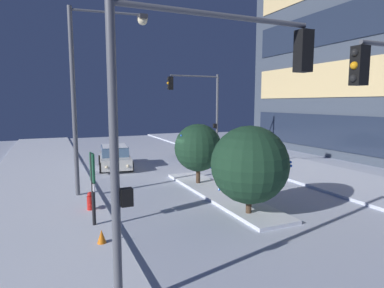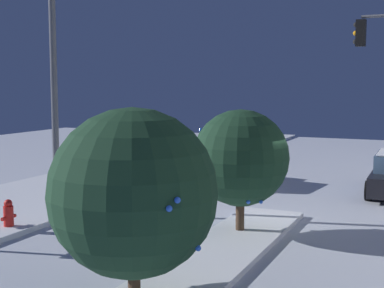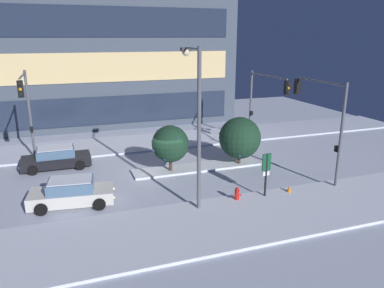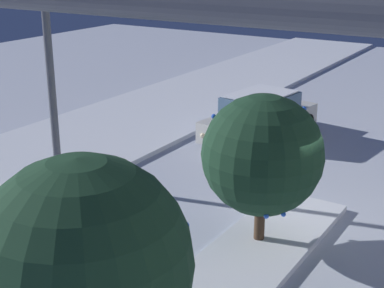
{
  "view_description": "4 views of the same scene",
  "coord_description": "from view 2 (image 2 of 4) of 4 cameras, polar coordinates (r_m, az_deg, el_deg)",
  "views": [
    {
      "loc": [
        15.71,
        -6.94,
        4.29
      ],
      "look_at": [
        1.92,
        -0.85,
        2.37
      ],
      "focal_mm": 30.35,
      "sensor_mm": 36.0,
      "label": 1
    },
    {
      "loc": [
        13.56,
        4.5,
        3.83
      ],
      "look_at": [
        -0.54,
        -1.89,
        2.13
      ],
      "focal_mm": 50.71,
      "sensor_mm": 36.0,
      "label": 2
    },
    {
      "loc": [
        -5.65,
        -22.57,
        8.78
      ],
      "look_at": [
        1.44,
        -2.25,
        2.54
      ],
      "focal_mm": 34.69,
      "sensor_mm": 36.0,
      "label": 3
    },
    {
      "loc": [
        10.46,
        4.5,
        5.89
      ],
      "look_at": [
        0.92,
        -1.5,
        2.0
      ],
      "focal_mm": 53.35,
      "sensor_mm": 36.0,
      "label": 4
    }
  ],
  "objects": [
    {
      "name": "traffic_light_corner_far_right",
      "position": [
        4.05,
        11.18,
        11.64
      ],
      "size": [
        0.32,
        5.73,
        6.03
      ],
      "rotation": [
        0.0,
        0.0,
        -1.57
      ],
      "color": "#565960",
      "rests_on": "ground"
    },
    {
      "name": "ground",
      "position": [
        14.8,
        5.89,
        -8.79
      ],
      "size": [
        52.0,
        52.0,
        0.0
      ],
      "primitive_type": "plane",
      "color": "silver"
    },
    {
      "name": "decorated_tree_left_of_median",
      "position": [
        13.73,
        5.13,
        -1.47
      ],
      "size": [
        2.46,
        2.45,
        3.22
      ],
      "color": "#473323",
      "rests_on": "ground"
    },
    {
      "name": "median_strip",
      "position": [
        12.29,
        2.68,
        -11.57
      ],
      "size": [
        9.0,
        1.8,
        0.14
      ],
      "primitive_type": "cube",
      "color": "silver",
      "rests_on": "ground"
    },
    {
      "name": "car_near",
      "position": [
        20.94,
        2.9,
        -2.33
      ],
      "size": [
        4.64,
        2.47,
        1.49
      ],
      "rotation": [
        0.0,
        0.0,
        -0.12
      ],
      "color": "silver",
      "rests_on": "ground"
    },
    {
      "name": "decorated_tree_median",
      "position": [
        9.33,
        -6.21,
        -5.12
      ],
      "size": [
        2.92,
        2.92,
        3.46
      ],
      "color": "#473323",
      "rests_on": "ground"
    },
    {
      "name": "curb_strip_near",
      "position": [
        18.57,
        -17.07,
        -5.72
      ],
      "size": [
        52.0,
        5.2,
        0.14
      ],
      "primitive_type": "cube",
      "color": "silver",
      "rests_on": "ground"
    },
    {
      "name": "street_lamp_arched",
      "position": [
        16.14,
        -12.2,
        11.76
      ],
      "size": [
        0.73,
        3.39,
        8.37
      ],
      "rotation": [
        0.0,
        0.0,
        1.46
      ],
      "color": "#565960",
      "rests_on": "ground"
    },
    {
      "name": "fire_hydrant",
      "position": [
        15.1,
        -18.73,
        -7.17
      ],
      "size": [
        0.48,
        0.26,
        0.85
      ],
      "color": "red",
      "rests_on": "ground"
    }
  ]
}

